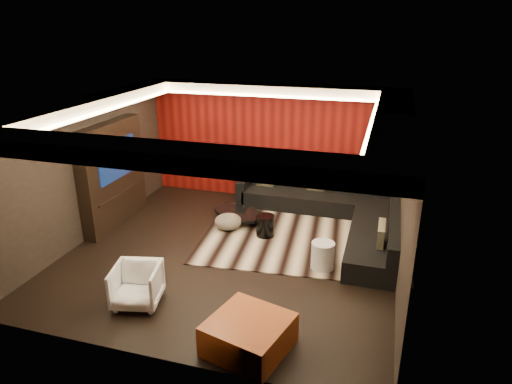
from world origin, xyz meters
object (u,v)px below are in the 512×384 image
(coffee_table, at_px, (238,216))
(white_side_table, at_px, (323,256))
(drum_stool, at_px, (265,226))
(armchair, at_px, (137,285))
(orange_ottoman, at_px, (249,334))
(sectional_sofa, at_px, (337,213))

(coffee_table, relative_size, white_side_table, 2.48)
(drum_stool, xyz_separation_m, armchair, (-1.27, -2.83, 0.09))
(orange_ottoman, relative_size, armchair, 1.39)
(white_side_table, bearing_deg, orange_ottoman, -104.71)
(coffee_table, bearing_deg, sectional_sofa, 12.54)
(white_side_table, bearing_deg, armchair, -144.07)
(drum_stool, bearing_deg, sectional_sofa, 37.43)
(orange_ottoman, xyz_separation_m, sectional_sofa, (0.62, 4.33, 0.04))
(orange_ottoman, bearing_deg, coffee_table, 110.61)
(drum_stool, bearing_deg, orange_ottoman, -78.27)
(coffee_table, xyz_separation_m, white_side_table, (2.08, -1.50, 0.13))
(armchair, relative_size, sectional_sofa, 0.20)
(coffee_table, bearing_deg, armchair, -98.58)
(coffee_table, distance_m, orange_ottoman, 4.13)
(coffee_table, xyz_separation_m, drum_stool, (0.76, -0.54, 0.11))
(drum_stool, relative_size, armchair, 0.61)
(drum_stool, height_order, sectional_sofa, sectional_sofa)
(drum_stool, bearing_deg, white_side_table, -36.04)
(drum_stool, distance_m, sectional_sofa, 1.66)
(drum_stool, bearing_deg, coffee_table, 144.54)
(white_side_table, bearing_deg, sectional_sofa, 89.92)
(coffee_table, distance_m, white_side_table, 2.56)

